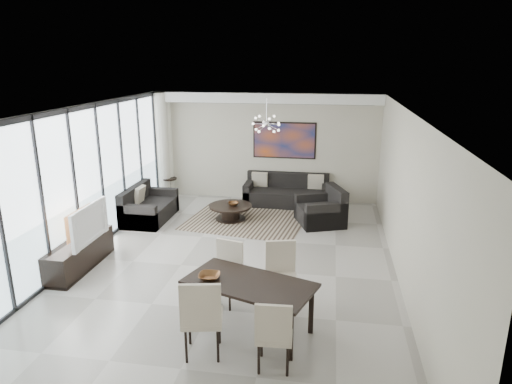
% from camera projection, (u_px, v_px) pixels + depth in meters
% --- Properties ---
extents(room_shell, '(6.00, 9.00, 2.90)m').
position_uv_depth(room_shell, '(255.00, 195.00, 7.95)').
color(room_shell, '#A8A39B').
rests_on(room_shell, ground).
extents(window_wall, '(0.37, 8.95, 2.90)m').
position_uv_depth(window_wall, '(79.00, 186.00, 8.47)').
color(window_wall, silver).
rests_on(window_wall, floor).
extents(soffit, '(5.98, 0.40, 0.26)m').
position_uv_depth(soffit, '(265.00, 98.00, 11.73)').
color(soffit, white).
rests_on(soffit, room_shell).
extents(painting, '(1.68, 0.04, 0.98)m').
position_uv_depth(painting, '(284.00, 140.00, 12.12)').
color(painting, '#B54A19').
rests_on(painting, room_shell).
extents(chandelier, '(0.66, 0.66, 0.71)m').
position_uv_depth(chandelier, '(267.00, 124.00, 10.09)').
color(chandelier, silver).
rests_on(chandelier, room_shell).
extents(rug, '(2.99, 2.45, 0.01)m').
position_uv_depth(rug, '(246.00, 221.00, 10.92)').
color(rug, black).
rests_on(rug, floor).
extents(coffee_table, '(1.03, 1.03, 0.36)m').
position_uv_depth(coffee_table, '(231.00, 211.00, 10.97)').
color(coffee_table, black).
rests_on(coffee_table, floor).
extents(bowl_coffee, '(0.31, 0.31, 0.08)m').
position_uv_depth(bowl_coffee, '(233.00, 204.00, 10.89)').
color(bowl_coffee, brown).
rests_on(bowl_coffee, coffee_table).
extents(sofa_main, '(2.21, 0.90, 0.80)m').
position_uv_depth(sofa_main, '(287.00, 194.00, 12.11)').
color(sofa_main, black).
rests_on(sofa_main, floor).
extents(loveseat, '(0.91, 1.62, 0.81)m').
position_uv_depth(loveseat, '(148.00, 209.00, 10.96)').
color(loveseat, black).
rests_on(loveseat, floor).
extents(armchair, '(1.28, 1.31, 0.87)m').
position_uv_depth(armchair, '(322.00, 211.00, 10.68)').
color(armchair, black).
rests_on(armchair, floor).
extents(side_table, '(0.41, 0.41, 0.56)m').
position_uv_depth(side_table, '(170.00, 184.00, 12.67)').
color(side_table, black).
rests_on(side_table, floor).
extents(tv_console, '(0.49, 1.75, 0.55)m').
position_uv_depth(tv_console, '(79.00, 254.00, 8.39)').
color(tv_console, black).
rests_on(tv_console, floor).
extents(television, '(0.16, 1.20, 0.69)m').
position_uv_depth(television, '(84.00, 223.00, 8.19)').
color(television, gray).
rests_on(television, tv_console).
extents(dining_table, '(1.99, 1.44, 0.75)m').
position_uv_depth(dining_table, '(249.00, 288.00, 6.36)').
color(dining_table, black).
rests_on(dining_table, floor).
extents(dining_chair_sw, '(0.60, 0.60, 1.12)m').
position_uv_depth(dining_chair_sw, '(202.00, 314.00, 5.74)').
color(dining_chair_sw, beige).
rests_on(dining_chair_sw, floor).
extents(dining_chair_se, '(0.47, 0.47, 0.97)m').
position_uv_depth(dining_chair_se, '(274.00, 331.00, 5.52)').
color(dining_chair_se, beige).
rests_on(dining_chair_se, floor).
extents(dining_chair_nw, '(0.56, 0.56, 0.99)m').
position_uv_depth(dining_chair_nw, '(227.00, 267.00, 7.19)').
color(dining_chair_nw, beige).
rests_on(dining_chair_nw, floor).
extents(dining_chair_ne, '(0.58, 0.58, 1.03)m').
position_uv_depth(dining_chair_ne, '(281.00, 269.00, 7.07)').
color(dining_chair_ne, beige).
rests_on(dining_chair_ne, floor).
extents(bowl_dining, '(0.33, 0.33, 0.08)m').
position_uv_depth(bowl_dining, '(209.00, 277.00, 6.42)').
color(bowl_dining, brown).
rests_on(bowl_dining, dining_table).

